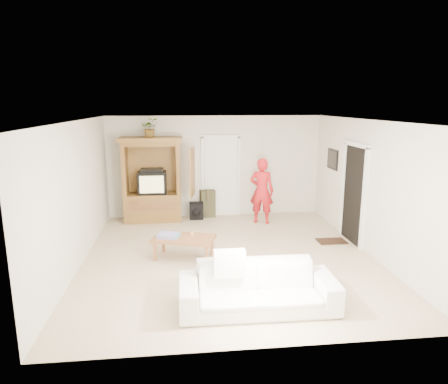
# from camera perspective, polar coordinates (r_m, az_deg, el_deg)

# --- Properties ---
(floor) EXTENTS (6.00, 6.00, 0.00)m
(floor) POSITION_cam_1_polar(r_m,az_deg,el_deg) (7.84, 0.69, -9.19)
(floor) COLOR tan
(floor) RESTS_ON ground
(ceiling) EXTENTS (6.00, 6.00, 0.00)m
(ceiling) POSITION_cam_1_polar(r_m,az_deg,el_deg) (7.29, 0.75, 10.17)
(ceiling) COLOR white
(ceiling) RESTS_ON floor
(wall_back) EXTENTS (5.50, 0.00, 5.50)m
(wall_back) POSITION_cam_1_polar(r_m,az_deg,el_deg) (10.39, -1.30, 3.67)
(wall_back) COLOR silver
(wall_back) RESTS_ON floor
(wall_front) EXTENTS (5.50, 0.00, 5.50)m
(wall_front) POSITION_cam_1_polar(r_m,az_deg,el_deg) (4.61, 5.32, -7.85)
(wall_front) COLOR silver
(wall_front) RESTS_ON floor
(wall_left) EXTENTS (0.00, 6.00, 6.00)m
(wall_left) POSITION_cam_1_polar(r_m,az_deg,el_deg) (7.63, -20.24, -0.36)
(wall_left) COLOR silver
(wall_left) RESTS_ON floor
(wall_right) EXTENTS (0.00, 6.00, 6.00)m
(wall_right) POSITION_cam_1_polar(r_m,az_deg,el_deg) (8.25, 20.04, 0.58)
(wall_right) COLOR silver
(wall_right) RESTS_ON floor
(armoire) EXTENTS (1.82, 1.14, 2.10)m
(armoire) POSITION_cam_1_polar(r_m,az_deg,el_deg) (10.11, -10.06, 0.98)
(armoire) COLOR brown
(armoire) RESTS_ON floor
(door_back) EXTENTS (0.85, 0.05, 2.04)m
(door_back) POSITION_cam_1_polar(r_m,az_deg,el_deg) (10.42, -0.46, 2.14)
(door_back) COLOR white
(door_back) RESTS_ON floor
(doorway_right) EXTENTS (0.05, 0.90, 2.04)m
(doorway_right) POSITION_cam_1_polar(r_m,az_deg,el_deg) (8.82, 18.07, -0.40)
(doorway_right) COLOR black
(doorway_right) RESTS_ON floor
(framed_picture) EXTENTS (0.03, 0.60, 0.48)m
(framed_picture) POSITION_cam_1_polar(r_m,az_deg,el_deg) (9.90, 15.26, 4.55)
(framed_picture) COLOR black
(framed_picture) RESTS_ON wall_right
(doormat) EXTENTS (0.60, 0.40, 0.02)m
(doormat) POSITION_cam_1_polar(r_m,az_deg,el_deg) (8.93, 15.12, -6.80)
(doormat) COLOR #382316
(doormat) RESTS_ON floor
(plant) EXTENTS (0.45, 0.40, 0.46)m
(plant) POSITION_cam_1_polar(r_m,az_deg,el_deg) (9.90, -10.52, 9.03)
(plant) COLOR #4C7238
(plant) RESTS_ON armoire
(man) EXTENTS (0.70, 0.59, 1.62)m
(man) POSITION_cam_1_polar(r_m,az_deg,el_deg) (9.79, 5.40, 0.16)
(man) COLOR red
(man) RESTS_ON floor
(sofa) EXTENTS (2.25, 0.90, 0.65)m
(sofa) POSITION_cam_1_polar(r_m,az_deg,el_deg) (5.88, 4.87, -13.45)
(sofa) COLOR white
(sofa) RESTS_ON floor
(coffee_table) EXTENTS (1.28, 0.93, 0.43)m
(coffee_table) POSITION_cam_1_polar(r_m,az_deg,el_deg) (7.68, -5.75, -6.77)
(coffee_table) COLOR brown
(coffee_table) RESTS_ON floor
(towel) EXTENTS (0.45, 0.39, 0.08)m
(towel) POSITION_cam_1_polar(r_m,az_deg,el_deg) (7.65, -7.95, -6.15)
(towel) COLOR #CB43A1
(towel) RESTS_ON coffee_table
(candle) EXTENTS (0.08, 0.08, 0.10)m
(candle) POSITION_cam_1_polar(r_m,az_deg,el_deg) (7.69, -4.60, -5.87)
(candle) COLOR tan
(candle) RESTS_ON coffee_table
(backpack_black) EXTENTS (0.35, 0.21, 0.43)m
(backpack_black) POSITION_cam_1_polar(r_m,az_deg,el_deg) (10.20, -3.97, -2.75)
(backpack_black) COLOR black
(backpack_black) RESTS_ON floor
(backpack_olive) EXTENTS (0.41, 0.33, 0.71)m
(backpack_olive) POSITION_cam_1_polar(r_m,az_deg,el_deg) (10.42, -2.37, -1.63)
(backpack_olive) COLOR #47442B
(backpack_olive) RESTS_ON floor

